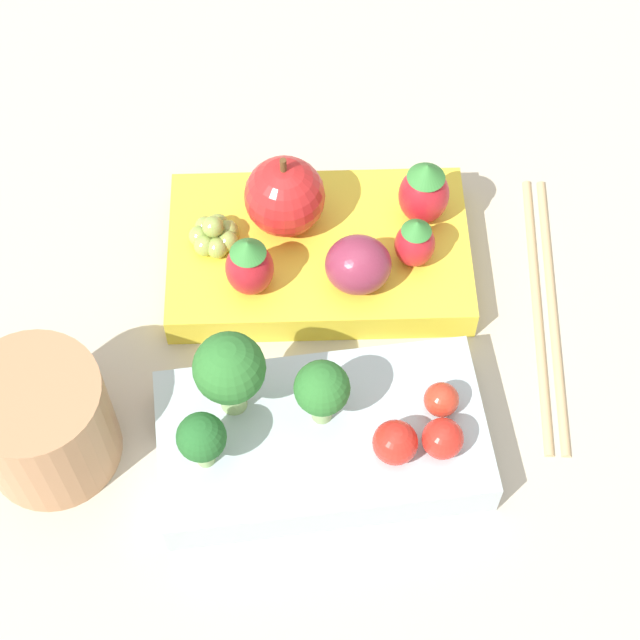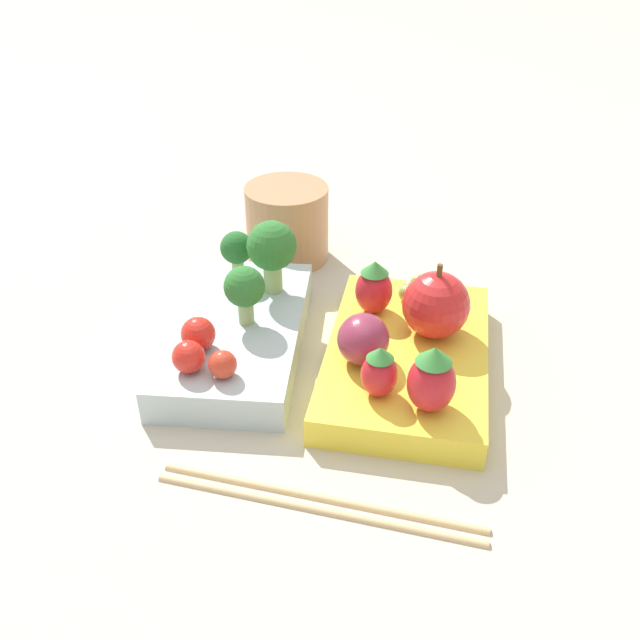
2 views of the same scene
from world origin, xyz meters
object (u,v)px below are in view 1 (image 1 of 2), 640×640
Objects in this scene: broccoli_floret_1 at (330,390)px; chopsticks_pair at (546,307)px; cherry_tomato_0 at (441,400)px; apple at (285,196)px; strawberry_0 at (415,242)px; strawberry_2 at (249,266)px; strawberry_1 at (424,192)px; grape_cluster at (214,235)px; broccoli_floret_2 at (202,439)px; bento_box_savoury at (317,440)px; drinking_cup at (43,422)px; plum at (358,265)px; cherry_tomato_1 at (443,439)px; cherry_tomato_2 at (395,443)px; broccoli_floret_0 at (229,370)px; bento_box_fruit at (323,253)px.

broccoli_floret_1 is 0.18m from chopsticks_pair.
apple reaches higher than cherry_tomato_0.
strawberry_2 is at bearing 10.32° from strawberry_0.
strawberry_1 reaches higher than grape_cluster.
broccoli_floret_2 reaches higher than grape_cluster.
grape_cluster is (0.02, -0.03, -0.01)m from strawberry_2.
drinking_cup reaches higher than bento_box_savoury.
apple is 0.07m from plum.
cherry_tomato_1 is at bearing 176.16° from drinking_cup.
plum is (0.02, -0.12, 0.00)m from cherry_tomato_2.
apple is at bearing -160.14° from grape_cluster.
drinking_cup is at bearing -3.84° from cherry_tomato_1.
cherry_tomato_0 is at bearing -176.74° from broccoli_floret_1.
broccoli_floret_2 is 0.13m from cherry_tomato_1.
broccoli_floret_0 is 0.14m from apple.
strawberry_2 is 1.12× the size of plum.
drinking_cup reaches higher than strawberry_0.
broccoli_floret_1 is 0.16m from strawberry_1.
strawberry_0 reaches higher than cherry_tomato_2.
plum is 0.20× the size of chopsticks_pair.
plum reaches higher than cherry_tomato_1.
grape_cluster is at bearing -0.77° from bento_box_fruit.
cherry_tomato_2 is 0.33× the size of drinking_cup.
cherry_tomato_1 is at bearing 169.91° from bento_box_savoury.
chopsticks_pair is at bearing 164.23° from strawberry_0.
broccoli_floret_1 is 1.88× the size of cherry_tomato_2.
cherry_tomato_2 is (-0.04, 0.02, 0.03)m from bento_box_savoury.
cherry_tomato_1 is at bearing -177.74° from broccoli_floret_2.
apple is at bearing -83.19° from bento_box_savoury.
broccoli_floret_2 reaches higher than bento_box_savoury.
bento_box_fruit is 9.63× the size of cherry_tomato_0.
bento_box_savoury is at bearing 10.27° from cherry_tomato_0.
broccoli_floret_0 reaches higher than broccoli_floret_2.
chopsticks_pair is (-0.21, -0.12, -0.05)m from broccoli_floret_2.
cherry_tomato_0 is 0.79× the size of cherry_tomato_2.
cherry_tomato_1 is 0.52× the size of strawberry_2.
broccoli_floret_0 is at bearing -2.16° from cherry_tomato_0.
drinking_cup is at bearing 28.62° from strawberry_0.
bento_box_savoury is at bearing 114.97° from grape_cluster.
broccoli_floret_2 is 0.22m from strawberry_1.
cherry_tomato_0 is at bearing 137.51° from grape_cluster.
cherry_tomato_2 is (-0.11, -0.00, -0.01)m from broccoli_floret_2.
strawberry_1 reaches higher than plum.
chopsticks_pair is at bearing 178.34° from strawberry_2.
broccoli_floret_0 is 0.19m from strawberry_1.
bento_box_fruit is 0.16m from cherry_tomato_2.
broccoli_floret_0 is at bearing -172.15° from drinking_cup.
cherry_tomato_2 is (-0.09, 0.03, -0.03)m from broccoli_floret_0.
strawberry_0 is 0.95× the size of plum.
plum is 0.52× the size of drinking_cup.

